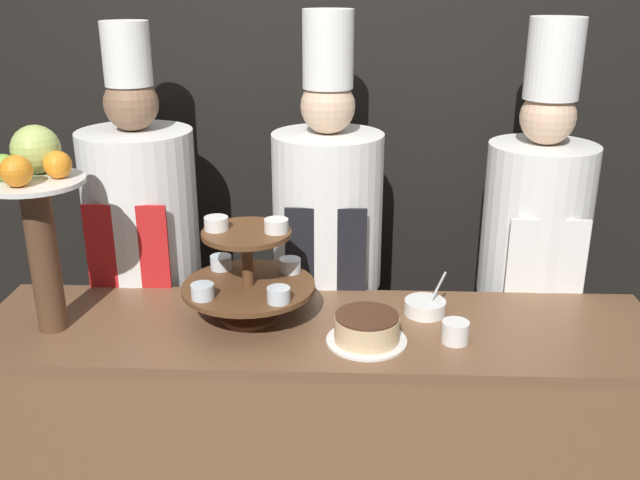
{
  "coord_description": "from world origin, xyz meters",
  "views": [
    {
      "loc": [
        0.08,
        -1.72,
        1.94
      ],
      "look_at": [
        0.0,
        0.38,
        1.16
      ],
      "focal_mm": 40.0,
      "sensor_mm": 36.0,
      "label": 1
    }
  ],
  "objects_px": {
    "chef_center_left": "(327,251)",
    "fruit_pedestal": "(37,199)",
    "serving_bowl_far": "(425,307)",
    "chef_center_right": "(532,256)",
    "tiered_stand": "(248,274)",
    "chef_left": "(145,251)",
    "cup_white": "(455,332)",
    "cake_round": "(367,329)"
  },
  "relations": [
    {
      "from": "chef_left",
      "to": "tiered_stand",
      "type": "bearing_deg",
      "value": -43.16
    },
    {
      "from": "cup_white",
      "to": "chef_center_left",
      "type": "distance_m",
      "value": 0.68
    },
    {
      "from": "chef_center_left",
      "to": "chef_center_right",
      "type": "xyz_separation_m",
      "value": [
        0.75,
        0.0,
        -0.01
      ]
    },
    {
      "from": "fruit_pedestal",
      "to": "serving_bowl_far",
      "type": "relative_size",
      "value": 4.19
    },
    {
      "from": "fruit_pedestal",
      "to": "cake_round",
      "type": "height_order",
      "value": "fruit_pedestal"
    },
    {
      "from": "tiered_stand",
      "to": "chef_center_left",
      "type": "distance_m",
      "value": 0.49
    },
    {
      "from": "cup_white",
      "to": "chef_left",
      "type": "xyz_separation_m",
      "value": [
        -1.08,
        0.55,
        0.03
      ]
    },
    {
      "from": "tiered_stand",
      "to": "chef_center_right",
      "type": "xyz_separation_m",
      "value": [
        0.99,
        0.42,
        -0.09
      ]
    },
    {
      "from": "tiered_stand",
      "to": "cup_white",
      "type": "bearing_deg",
      "value": -11.3
    },
    {
      "from": "cup_white",
      "to": "tiered_stand",
      "type": "bearing_deg",
      "value": 168.7
    },
    {
      "from": "serving_bowl_far",
      "to": "chef_center_right",
      "type": "height_order",
      "value": "chef_center_right"
    },
    {
      "from": "cake_round",
      "to": "cup_white",
      "type": "relative_size",
      "value": 2.97
    },
    {
      "from": "cup_white",
      "to": "chef_center_left",
      "type": "bearing_deg",
      "value": 126.01
    },
    {
      "from": "chef_left",
      "to": "chef_center_right",
      "type": "bearing_deg",
      "value": 0.0
    },
    {
      "from": "chef_left",
      "to": "chef_center_left",
      "type": "xyz_separation_m",
      "value": [
        0.69,
        0.0,
        0.01
      ]
    },
    {
      "from": "chef_center_left",
      "to": "cup_white",
      "type": "bearing_deg",
      "value": -53.99
    },
    {
      "from": "chef_center_left",
      "to": "cake_round",
      "type": "bearing_deg",
      "value": -76.43
    },
    {
      "from": "chef_center_left",
      "to": "chef_left",
      "type": "bearing_deg",
      "value": -180.0
    },
    {
      "from": "cake_round",
      "to": "serving_bowl_far",
      "type": "xyz_separation_m",
      "value": [
        0.19,
        0.2,
        -0.02
      ]
    },
    {
      "from": "tiered_stand",
      "to": "fruit_pedestal",
      "type": "height_order",
      "value": "fruit_pedestal"
    },
    {
      "from": "fruit_pedestal",
      "to": "chef_center_left",
      "type": "height_order",
      "value": "chef_center_left"
    },
    {
      "from": "cup_white",
      "to": "fruit_pedestal",
      "type": "bearing_deg",
      "value": 177.32
    },
    {
      "from": "tiered_stand",
      "to": "chef_center_left",
      "type": "relative_size",
      "value": 0.23
    },
    {
      "from": "fruit_pedestal",
      "to": "serving_bowl_far",
      "type": "bearing_deg",
      "value": 6.27
    },
    {
      "from": "serving_bowl_far",
      "to": "chef_center_right",
      "type": "bearing_deg",
      "value": 40.44
    },
    {
      "from": "chef_center_left",
      "to": "fruit_pedestal",
      "type": "bearing_deg",
      "value": -149.68
    },
    {
      "from": "chef_center_left",
      "to": "serving_bowl_far",
      "type": "bearing_deg",
      "value": -47.87
    },
    {
      "from": "chef_center_left",
      "to": "chef_center_right",
      "type": "relative_size",
      "value": 1.01
    },
    {
      "from": "chef_center_right",
      "to": "serving_bowl_far",
      "type": "bearing_deg",
      "value": -139.56
    },
    {
      "from": "cup_white",
      "to": "serving_bowl_far",
      "type": "height_order",
      "value": "serving_bowl_far"
    },
    {
      "from": "cake_round",
      "to": "cup_white",
      "type": "height_order",
      "value": "cake_round"
    },
    {
      "from": "tiered_stand",
      "to": "chef_left",
      "type": "distance_m",
      "value": 0.62
    },
    {
      "from": "chef_center_right",
      "to": "cup_white",
      "type": "bearing_deg",
      "value": -122.85
    },
    {
      "from": "tiered_stand",
      "to": "cake_round",
      "type": "xyz_separation_m",
      "value": [
        0.37,
        -0.14,
        -0.11
      ]
    },
    {
      "from": "tiered_stand",
      "to": "fruit_pedestal",
      "type": "distance_m",
      "value": 0.66
    },
    {
      "from": "serving_bowl_far",
      "to": "chef_center_right",
      "type": "xyz_separation_m",
      "value": [
        0.43,
        0.36,
        0.04
      ]
    },
    {
      "from": "tiered_stand",
      "to": "cup_white",
      "type": "distance_m",
      "value": 0.66
    },
    {
      "from": "cake_round",
      "to": "chef_center_right",
      "type": "height_order",
      "value": "chef_center_right"
    },
    {
      "from": "chef_left",
      "to": "cake_round",
      "type": "bearing_deg",
      "value": -34.31
    },
    {
      "from": "cup_white",
      "to": "serving_bowl_far",
      "type": "xyz_separation_m",
      "value": [
        -0.07,
        0.19,
        -0.01
      ]
    },
    {
      "from": "serving_bowl_far",
      "to": "chef_center_left",
      "type": "bearing_deg",
      "value": 132.13
    },
    {
      "from": "chef_center_left",
      "to": "tiered_stand",
      "type": "bearing_deg",
      "value": -119.07
    }
  ]
}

